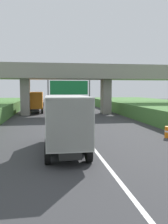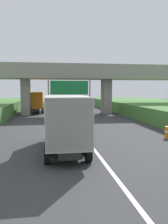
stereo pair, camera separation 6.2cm
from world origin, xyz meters
name	(u,v)px [view 1 (the left image)]	position (x,y,z in m)	size (l,w,h in m)	color
lane_centre_stripe	(72,121)	(0.00, 31.45, 0.00)	(0.20, 102.91, 0.01)	white
overpass_bridge	(67,77)	(0.00, 39.32, 5.76)	(40.00, 4.80, 7.65)	gray
overhead_highway_sign	(69,90)	(0.00, 35.05, 3.78)	(5.88, 0.18, 5.15)	slate
truck_orange	(36,101)	(-4.90, 43.05, 1.93)	(2.44, 7.30, 3.44)	black
truck_white	(38,98)	(-5.15, 59.80, 1.93)	(2.44, 7.30, 3.44)	black
truck_silver	(65,120)	(-1.87, 17.07, 1.93)	(2.44, 7.30, 3.44)	black
car_green	(76,108)	(1.63, 41.38, 0.86)	(1.86, 4.10, 1.72)	#236B38
construction_barrel_4	(168,132)	(6.54, 20.03, 0.46)	(0.57, 0.57, 0.90)	orange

